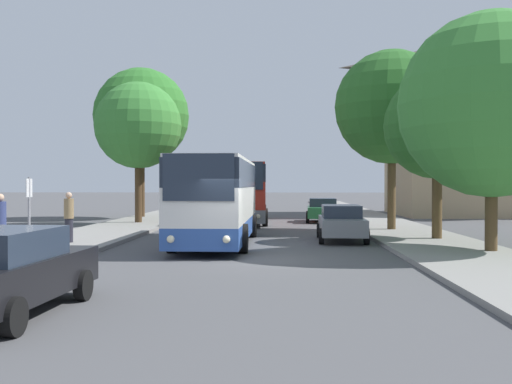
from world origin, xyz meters
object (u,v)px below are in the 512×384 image
(parked_car_left_curb, at_px, (3,271))
(tree_right_mid, at_px, (492,105))
(pedestrian_waiting_far, at_px, (0,224))
(tree_right_far, at_px, (437,126))
(bus_front, at_px, (217,199))
(parked_car_right_near, at_px, (341,222))
(tree_right_near, at_px, (392,107))
(bus_stop_sign, at_px, (29,205))
(bus_middle, at_px, (243,192))
(tree_left_far, at_px, (142,116))
(parked_car_right_far, at_px, (323,210))
(tree_left_near, at_px, (138,126))
(pedestrian_waiting_near, at_px, (69,217))

(parked_car_left_curb, xyz_separation_m, tree_right_mid, (11.86, 9.56, 4.13))
(pedestrian_waiting_far, height_order, tree_right_far, tree_right_far)
(bus_front, bearing_deg, parked_car_right_near, 17.98)
(tree_right_near, bearing_deg, bus_stop_sign, -143.04)
(parked_car_left_curb, distance_m, tree_right_mid, 15.78)
(bus_middle, xyz_separation_m, bus_stop_sign, (-5.96, -16.97, -0.22))
(parked_car_right_near, bearing_deg, tree_left_far, -50.07)
(parked_car_right_far, distance_m, pedestrian_waiting_far, 22.07)
(bus_front, bearing_deg, bus_stop_sign, -143.57)
(parked_car_right_near, xyz_separation_m, bus_stop_sign, (-10.68, -5.68, 0.88))
(bus_stop_sign, height_order, tree_left_near, tree_left_near)
(parked_car_left_curb, relative_size, tree_left_near, 0.58)
(parked_car_right_far, distance_m, tree_right_far, 13.72)
(parked_car_right_far, height_order, pedestrian_waiting_far, pedestrian_waiting_far)
(parked_car_left_curb, xyz_separation_m, tree_right_near, (10.36, 18.95, 5.27))
(bus_front, height_order, tree_left_near, tree_left_near)
(parked_car_left_curb, distance_m, pedestrian_waiting_far, 8.53)
(parked_car_left_curb, relative_size, tree_right_far, 0.70)
(bus_middle, height_order, tree_left_near, tree_left_near)
(tree_left_far, distance_m, tree_right_mid, 25.83)
(tree_right_near, relative_size, tree_right_mid, 1.11)
(parked_car_right_near, height_order, tree_right_far, tree_right_far)
(parked_car_right_far, bearing_deg, tree_right_far, 109.18)
(bus_front, distance_m, tree_right_mid, 10.43)
(pedestrian_waiting_near, height_order, tree_left_far, tree_left_far)
(parked_car_right_near, height_order, tree_left_near, tree_left_near)
(parked_car_left_curb, relative_size, pedestrian_waiting_far, 2.48)
(parked_car_right_near, height_order, pedestrian_waiting_far, pedestrian_waiting_far)
(parked_car_right_near, bearing_deg, tree_left_near, -39.05)
(pedestrian_waiting_near, height_order, pedestrian_waiting_far, pedestrian_waiting_far)
(bus_stop_sign, bearing_deg, pedestrian_waiting_near, 85.90)
(tree_left_far, bearing_deg, bus_front, -67.75)
(bus_stop_sign, bearing_deg, tree_left_far, 93.10)
(parked_car_right_near, height_order, pedestrian_waiting_near, pedestrian_waiting_near)
(bus_stop_sign, bearing_deg, parked_car_right_near, 28.00)
(tree_right_mid, xyz_separation_m, tree_right_far, (-0.60, 4.45, -0.26))
(bus_middle, relative_size, parked_car_left_curb, 2.21)
(tree_left_near, bearing_deg, bus_middle, 18.80)
(tree_right_near, bearing_deg, pedestrian_waiting_far, -141.27)
(tree_left_far, bearing_deg, tree_right_near, -35.80)
(bus_front, height_order, parked_car_left_curb, bus_front)
(tree_right_near, xyz_separation_m, tree_right_mid, (1.50, -9.39, -1.14))
(parked_car_right_near, xyz_separation_m, pedestrian_waiting_near, (-10.46, -2.63, 0.34))
(parked_car_right_near, height_order, tree_left_far, tree_left_far)
(tree_right_near, bearing_deg, bus_front, -142.25)
(bus_front, bearing_deg, pedestrian_waiting_near, -168.38)
(bus_middle, bearing_deg, parked_car_left_curb, -98.08)
(parked_car_right_near, relative_size, tree_left_near, 0.58)
(bus_stop_sign, bearing_deg, tree_right_mid, 3.18)
(bus_front, relative_size, bus_middle, 1.00)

